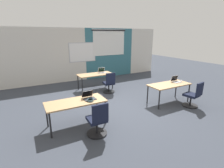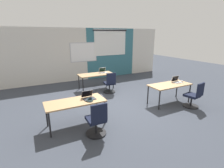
% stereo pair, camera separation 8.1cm
% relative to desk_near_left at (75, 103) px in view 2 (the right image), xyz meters
% --- Properties ---
extents(ground_plane, '(24.00, 24.00, 0.00)m').
position_rel_desk_near_left_xyz_m(ground_plane, '(1.75, 0.60, -0.66)').
color(ground_plane, '#383D47').
extents(back_wall_assembly, '(10.00, 0.27, 2.80)m').
position_rel_desk_near_left_xyz_m(back_wall_assembly, '(1.80, 4.80, 0.75)').
color(back_wall_assembly, silver).
rests_on(back_wall_assembly, ground).
extents(desk_near_left, '(1.60, 0.70, 0.72)m').
position_rel_desk_near_left_xyz_m(desk_near_left, '(0.00, 0.00, 0.00)').
color(desk_near_left, tan).
rests_on(desk_near_left, ground).
extents(desk_near_right, '(1.60, 0.70, 0.72)m').
position_rel_desk_near_left_xyz_m(desk_near_right, '(3.50, 0.00, 0.00)').
color(desk_near_right, tan).
rests_on(desk_near_right, ground).
extents(desk_far_center, '(1.60, 0.70, 0.72)m').
position_rel_desk_near_left_xyz_m(desk_far_center, '(1.75, 2.80, 0.00)').
color(desk_far_center, tan).
rests_on(desk_far_center, ground).
extents(laptop_near_right_end, '(0.34, 0.30, 0.23)m').
position_rel_desk_near_left_xyz_m(laptop_near_right_end, '(3.94, 0.08, 0.11)').
color(laptop_near_right_end, '#B7B7BC').
rests_on(laptop_near_right_end, desk_near_right).
extents(mouse_near_right_end, '(0.06, 0.10, 0.03)m').
position_rel_desk_near_left_xyz_m(mouse_near_right_end, '(4.22, 0.08, 0.08)').
color(mouse_near_right_end, silver).
rests_on(mouse_near_right_end, desk_near_right).
extents(chair_near_right_end, '(0.52, 0.57, 0.92)m').
position_rel_desk_near_left_xyz_m(chair_near_right_end, '(3.95, -0.70, -0.28)').
color(chair_near_right_end, black).
rests_on(chair_near_right_end, ground).
extents(laptop_near_left_inner, '(0.34, 0.34, 0.22)m').
position_rel_desk_near_left_xyz_m(laptop_near_left_inner, '(0.39, 0.01, 0.11)').
color(laptop_near_left_inner, '#333338').
rests_on(laptop_near_left_inner, desk_near_left).
extents(chair_near_left_inner, '(0.52, 0.54, 0.92)m').
position_rel_desk_near_left_xyz_m(chair_near_left_inner, '(0.31, -0.74, -0.28)').
color(chair_near_left_inner, black).
rests_on(chair_near_left_inner, ground).
extents(laptop_far_right, '(0.33, 0.30, 0.23)m').
position_rel_desk_near_left_xyz_m(laptop_far_right, '(2.15, 2.90, 0.11)').
color(laptop_far_right, silver).
rests_on(laptop_far_right, desk_far_center).
extents(mouse_far_right, '(0.08, 0.11, 0.03)m').
position_rel_desk_near_left_xyz_m(mouse_far_right, '(1.92, 2.81, 0.08)').
color(mouse_far_right, '#B2B2B7').
rests_on(mouse_far_right, desk_far_center).
extents(chair_far_right, '(0.52, 0.57, 0.92)m').
position_rel_desk_near_left_xyz_m(chair_far_right, '(2.07, 2.02, -0.28)').
color(chair_far_right, black).
rests_on(chair_far_right, ground).
extents(snack_bowl, '(0.18, 0.18, 0.06)m').
position_rel_desk_near_left_xyz_m(snack_bowl, '(0.36, -0.17, 0.10)').
color(snack_bowl, '#3D6070').
rests_on(snack_bowl, desk_near_left).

